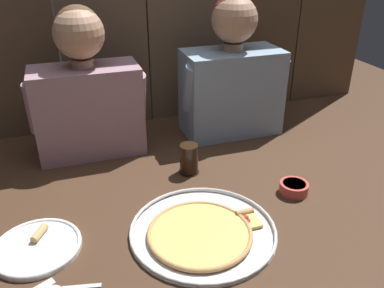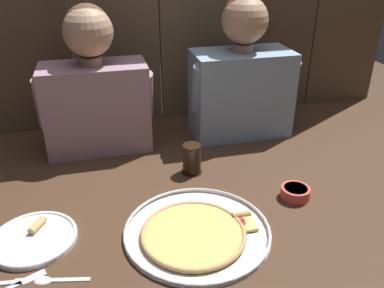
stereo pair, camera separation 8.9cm
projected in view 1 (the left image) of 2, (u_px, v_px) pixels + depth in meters
name	position (u px, v px, depth m)	size (l,w,h in m)	color
ground_plane	(207.00, 208.00, 1.25)	(3.20, 3.20, 0.00)	#422B1C
pizza_tray	(202.00, 231.00, 1.14)	(0.42, 0.42, 0.03)	silver
dinner_plate	(37.00, 247.00, 1.08)	(0.24, 0.24, 0.03)	white
drinking_glass	(189.00, 159.00, 1.42)	(0.08, 0.08, 0.11)	black
dipping_bowl	(294.00, 187.00, 1.32)	(0.09, 0.09, 0.04)	#CC4C42
table_spoon	(62.00, 288.00, 0.96)	(0.14, 0.05, 0.01)	silver
diner_left	(86.00, 91.00, 1.48)	(0.43, 0.20, 0.55)	gray
diner_right	(232.00, 75.00, 1.64)	(0.44, 0.22, 0.57)	#849EB7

